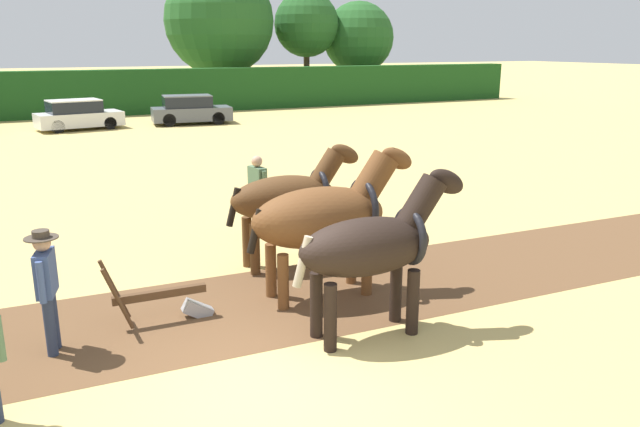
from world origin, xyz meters
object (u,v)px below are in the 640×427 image
at_px(tree_center_right, 219,21).
at_px(plow, 169,301).
at_px(tree_right, 306,24).
at_px(farmer_beside_team, 258,189).
at_px(draft_horse_lead_right, 326,216).
at_px(farmer_at_plow, 47,282).
at_px(parked_car_center, 190,110).
at_px(tree_far_right, 358,38).
at_px(draft_horse_lead_left, 374,245).
at_px(parked_car_center_left, 78,115).
at_px(draft_horse_trail_left, 290,197).

height_order(tree_center_right, plow, tree_center_right).
height_order(tree_right, farmer_beside_team, tree_right).
bearing_deg(draft_horse_lead_right, farmer_at_plow, -175.20).
height_order(farmer_beside_team, parked_car_center, farmer_beside_team).
bearing_deg(draft_horse_lead_right, tree_far_right, 62.01).
height_order(tree_far_right, draft_horse_lead_left, tree_far_right).
height_order(tree_far_right, parked_car_center, tree_far_right).
xyz_separation_m(tree_right, farmer_beside_team, (-15.35, -30.95, -4.45)).
xyz_separation_m(tree_center_right, plow, (-11.62, -34.89, -5.32)).
bearing_deg(plow, tree_right, 64.25).
distance_m(plow, parked_car_center_left, 23.98).
bearing_deg(tree_center_right, draft_horse_lead_left, -103.98).
xyz_separation_m(plow, farmer_beside_team, (2.76, 3.62, 0.70)).
distance_m(tree_right, tree_far_right, 4.40).
height_order(plow, farmer_beside_team, farmer_beside_team).
height_order(draft_horse_trail_left, parked_car_center_left, draft_horse_trail_left).
bearing_deg(tree_center_right, farmer_beside_team, -105.83).
distance_m(tree_right, plow, 39.36).
relative_size(farmer_beside_team, parked_car_center_left, 0.42).
bearing_deg(parked_car_center_left, tree_right, 22.25).
relative_size(draft_horse_lead_right, parked_car_center_left, 0.71).
distance_m(tree_far_right, farmer_at_plow, 42.39).
xyz_separation_m(draft_horse_lead_left, farmer_beside_team, (0.24, 5.30, -0.31)).
bearing_deg(draft_horse_lead_left, draft_horse_trail_left, 90.14).
bearing_deg(farmer_at_plow, farmer_beside_team, 55.08).
relative_size(draft_horse_lead_left, farmer_beside_team, 1.56).
height_order(draft_horse_lead_left, farmer_at_plow, draft_horse_lead_left).
bearing_deg(parked_car_center, draft_horse_lead_right, -93.00).
distance_m(plow, parked_car_center, 24.67).
xyz_separation_m(plow, parked_car_center, (6.47, 23.80, 0.40)).
relative_size(parked_car_center_left, parked_car_center, 1.00).
distance_m(tree_far_right, parked_car_center, 19.54).
xyz_separation_m(tree_center_right, tree_right, (6.48, -0.32, -0.18)).
xyz_separation_m(draft_horse_lead_right, farmer_at_plow, (-4.20, -0.21, -0.35)).
height_order(plow, farmer_at_plow, farmer_at_plow).
relative_size(draft_horse_trail_left, parked_car_center, 0.64).
bearing_deg(draft_horse_lead_left, farmer_at_plow, 163.43).
distance_m(draft_horse_trail_left, parked_car_center_left, 22.52).
distance_m(tree_right, farmer_beside_team, 34.84).
bearing_deg(draft_horse_lead_right, draft_horse_trail_left, 90.14).
xyz_separation_m(plow, parked_car_center_left, (0.94, 23.96, 0.38)).
distance_m(farmer_at_plow, parked_car_center, 25.43).
bearing_deg(farmer_beside_team, draft_horse_trail_left, -102.94).
distance_m(tree_right, parked_car_center, 16.55).
height_order(draft_horse_lead_left, parked_car_center, draft_horse_lead_left).
bearing_deg(draft_horse_trail_left, tree_center_right, 76.78).
relative_size(tree_right, parked_car_center_left, 1.88).
relative_size(draft_horse_trail_left, farmer_at_plow, 1.57).
relative_size(tree_center_right, parked_car_center_left, 2.26).
relative_size(tree_right, tree_far_right, 1.08).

